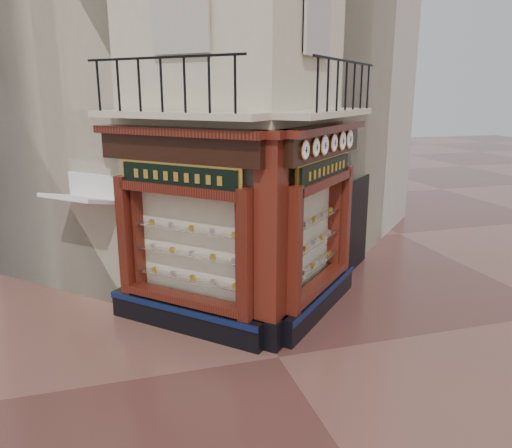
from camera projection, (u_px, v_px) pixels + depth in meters
name	position (u px, v px, depth m)	size (l,w,h in m)	color
ground	(279.00, 357.00, 8.92)	(80.00, 80.00, 0.00)	#522C26
main_building	(205.00, 37.00, 13.11)	(8.00, 8.00, 12.00)	beige
neighbour_left	(107.00, 61.00, 14.84)	(8.00, 8.00, 11.00)	#BEB4A5
neighbour_right	(266.00, 64.00, 16.21)	(8.00, 8.00, 11.00)	#BEB4A5
shopfront_left	(183.00, 234.00, 9.48)	(2.86, 2.86, 3.98)	black
shopfront_right	(319.00, 224.00, 10.26)	(2.86, 2.86, 3.98)	black
corner_pilaster	(271.00, 245.00, 8.89)	(0.85, 0.85, 3.98)	black
balcony	(255.00, 113.00, 9.23)	(5.94, 2.97, 1.03)	beige
clock_a	(305.00, 150.00, 8.63)	(0.28, 0.28, 0.35)	#C78042
clock_b	(315.00, 147.00, 9.05)	(0.28, 0.28, 0.35)	#C78042
clock_c	(324.00, 145.00, 9.43)	(0.31, 0.31, 0.39)	#C78042
clock_d	(333.00, 143.00, 9.87)	(0.29, 0.29, 0.36)	#C78042
clock_e	(342.00, 141.00, 10.31)	(0.32, 0.32, 0.40)	#C78042
clock_f	(349.00, 139.00, 10.70)	(0.33, 0.33, 0.41)	#C78042
awning	(89.00, 310.00, 10.88)	(1.45, 0.87, 0.08)	white
signboard_left	(178.00, 176.00, 9.13)	(1.97, 1.97, 0.53)	gold
signboard_right	(325.00, 170.00, 9.94)	(1.98, 1.98, 0.53)	gold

